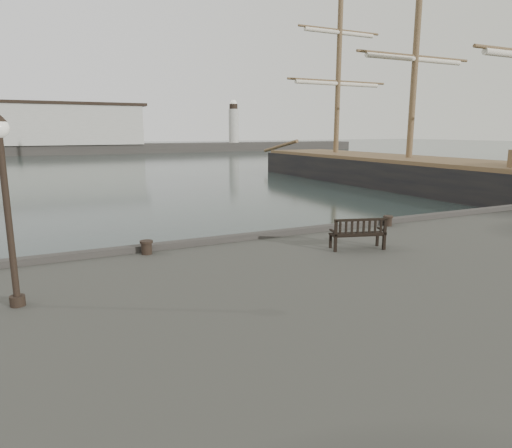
{
  "coord_description": "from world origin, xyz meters",
  "views": [
    {
      "loc": [
        -7.31,
        -12.66,
        4.88
      ],
      "look_at": [
        -1.34,
        -0.5,
        2.1
      ],
      "focal_mm": 32.0,
      "sensor_mm": 36.0,
      "label": 1
    }
  ],
  "objects_px": {
    "tall_ship_main": "(407,179)",
    "lamp_post": "(5,185)",
    "bench": "(357,239)",
    "bollard_left": "(147,247)",
    "bollard_right": "(388,221)"
  },
  "relations": [
    {
      "from": "bollard_left",
      "to": "lamp_post",
      "type": "relative_size",
      "value": 0.1
    },
    {
      "from": "bench",
      "to": "lamp_post",
      "type": "relative_size",
      "value": 0.45
    },
    {
      "from": "bollard_right",
      "to": "tall_ship_main",
      "type": "xyz_separation_m",
      "value": [
        18.38,
        17.87,
        -1.01
      ]
    },
    {
      "from": "bollard_left",
      "to": "tall_ship_main",
      "type": "relative_size",
      "value": 0.01
    },
    {
      "from": "bollard_left",
      "to": "lamp_post",
      "type": "height_order",
      "value": "lamp_post"
    },
    {
      "from": "tall_ship_main",
      "to": "lamp_post",
      "type": "bearing_deg",
      "value": -145.73
    },
    {
      "from": "bench",
      "to": "bollard_right",
      "type": "distance_m",
      "value": 3.69
    },
    {
      "from": "bench",
      "to": "lamp_post",
      "type": "bearing_deg",
      "value": -159.55
    },
    {
      "from": "bollard_left",
      "to": "tall_ship_main",
      "type": "distance_m",
      "value": 32.35
    },
    {
      "from": "bollard_left",
      "to": "lamp_post",
      "type": "bearing_deg",
      "value": -139.29
    },
    {
      "from": "lamp_post",
      "to": "tall_ship_main",
      "type": "height_order",
      "value": "tall_ship_main"
    },
    {
      "from": "bench",
      "to": "bollard_left",
      "type": "xyz_separation_m",
      "value": [
        -5.52,
        2.1,
        -0.1
      ]
    },
    {
      "from": "bench",
      "to": "tall_ship_main",
      "type": "xyz_separation_m",
      "value": [
        21.42,
        19.98,
        -1.11
      ]
    },
    {
      "from": "lamp_post",
      "to": "bench",
      "type": "bearing_deg",
      "value": 3.76
    },
    {
      "from": "bollard_right",
      "to": "tall_ship_main",
      "type": "height_order",
      "value": "tall_ship_main"
    }
  ]
}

